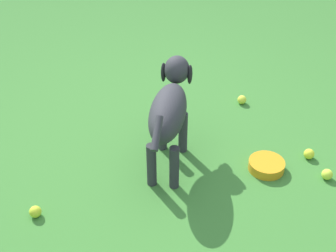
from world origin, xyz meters
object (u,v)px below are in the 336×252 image
object	(u,v)px
water_bowl	(266,165)
tennis_ball_3	(242,100)
tennis_ball_1	(309,154)
tennis_ball_0	(35,212)
tennis_ball_2	(327,174)
dog	(170,109)

from	to	relation	value
water_bowl	tennis_ball_3	bearing A→B (deg)	-100.36
tennis_ball_1	water_bowl	size ratio (longest dim) A/B	0.30
tennis_ball_0	tennis_ball_2	world-z (taller)	same
tennis_ball_1	tennis_ball_3	distance (m)	0.72
tennis_ball_0	tennis_ball_3	bearing A→B (deg)	-152.65
dog	water_bowl	distance (m)	0.70
tennis_ball_2	tennis_ball_3	bearing A→B (deg)	-78.76
tennis_ball_1	tennis_ball_3	xyz separation A→B (m)	(0.17, -0.70, 0.00)
tennis_ball_1	tennis_ball_3	bearing A→B (deg)	-76.39
tennis_ball_0	tennis_ball_1	world-z (taller)	same
dog	tennis_ball_1	size ratio (longest dim) A/B	12.35
tennis_ball_0	tennis_ball_2	size ratio (longest dim) A/B	1.00
tennis_ball_0	tennis_ball_1	distance (m)	1.69
tennis_ball_2	water_bowl	world-z (taller)	tennis_ball_2
dog	tennis_ball_0	bearing A→B (deg)	132.65
tennis_ball_0	tennis_ball_3	world-z (taller)	same
tennis_ball_3	water_bowl	world-z (taller)	tennis_ball_3
tennis_ball_2	water_bowl	size ratio (longest dim) A/B	0.30
tennis_ball_0	tennis_ball_3	distance (m)	1.70
dog	tennis_ball_0	xyz separation A→B (m)	(0.82, 0.27, -0.36)
water_bowl	tennis_ball_0	bearing A→B (deg)	1.95
tennis_ball_0	tennis_ball_3	xyz separation A→B (m)	(-1.51, -0.78, 0.00)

